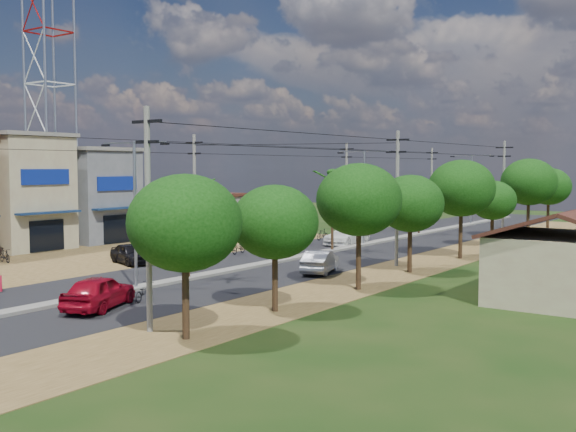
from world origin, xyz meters
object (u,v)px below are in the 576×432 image
(car_red_near, at_px, (99,293))
(car_white_far, at_px, (347,236))
(moto_rider_east, at_px, (144,293))
(car_silver_mid, at_px, (320,262))
(car_parked_dark, at_px, (130,254))

(car_red_near, distance_m, car_white_far, 29.45)
(car_white_far, relative_size, moto_rider_east, 3.20)
(car_red_near, relative_size, car_silver_mid, 1.07)
(car_white_far, xyz_separation_m, car_parked_dark, (-6.15, -18.51, -0.09))
(car_silver_mid, bearing_deg, moto_rider_east, 60.64)
(car_parked_dark, bearing_deg, car_silver_mid, -53.09)
(car_parked_dark, height_order, moto_rider_east, car_parked_dark)
(car_white_far, relative_size, car_parked_dark, 1.33)
(car_white_far, distance_m, car_parked_dark, 19.51)
(car_red_near, bearing_deg, car_white_far, -105.71)
(car_silver_mid, relative_size, car_parked_dark, 1.06)
(car_red_near, bearing_deg, moto_rider_east, -121.65)
(car_silver_mid, height_order, car_white_far, car_white_far)
(car_silver_mid, height_order, car_parked_dark, car_silver_mid)
(car_silver_mid, relative_size, car_white_far, 0.80)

